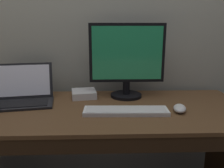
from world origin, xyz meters
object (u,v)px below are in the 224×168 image
object	(u,v)px
wired_keyboard	(126,111)
laptop_black	(23,94)
external_monitor	(127,60)
computer_mouse	(180,108)
external_drive_box	(84,94)

from	to	relation	value
wired_keyboard	laptop_black	bearing A→B (deg)	161.69
laptop_black	external_monitor	xyz separation A→B (m)	(0.65, 0.09, 0.20)
wired_keyboard	computer_mouse	bearing A→B (deg)	2.20
laptop_black	external_drive_box	size ratio (longest dim) A/B	2.48
laptop_black	wired_keyboard	world-z (taller)	laptop_black
external_monitor	computer_mouse	size ratio (longest dim) A/B	4.12
external_monitor	wired_keyboard	bearing A→B (deg)	-95.98
laptop_black	external_monitor	bearing A→B (deg)	7.56
computer_mouse	external_drive_box	bearing A→B (deg)	167.58
laptop_black	wired_keyboard	bearing A→B (deg)	-18.31
wired_keyboard	external_drive_box	world-z (taller)	external_drive_box
wired_keyboard	computer_mouse	world-z (taller)	computer_mouse
wired_keyboard	external_drive_box	size ratio (longest dim) A/B	2.90
computer_mouse	external_drive_box	size ratio (longest dim) A/B	0.74
laptop_black	external_monitor	world-z (taller)	external_monitor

